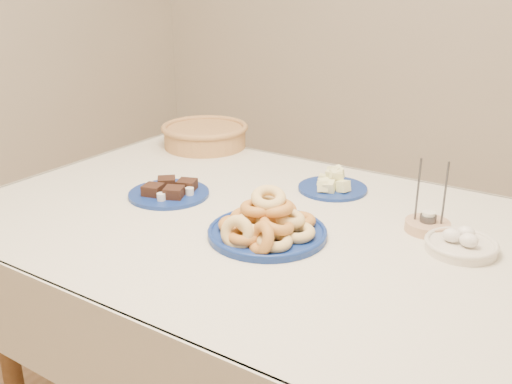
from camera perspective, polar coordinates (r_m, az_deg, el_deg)
dining_table at (r=1.62m, az=0.98°, el=-6.29°), size 1.71×1.11×0.75m
donut_platter at (r=1.46m, az=1.05°, el=-3.25°), size 0.33×0.33×0.14m
melon_plate at (r=1.80m, az=7.64°, el=0.79°), size 0.24×0.24×0.08m
brownie_plate at (r=1.76m, az=-8.67°, el=0.05°), size 0.32×0.32×0.04m
wicker_basket at (r=2.24m, az=-5.13°, el=5.71°), size 0.45×0.45×0.09m
candle_holder at (r=1.57m, az=16.77°, el=-3.12°), size 0.13×0.13×0.20m
egg_bowl at (r=1.48m, az=19.83°, el=-4.92°), size 0.19×0.19×0.06m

